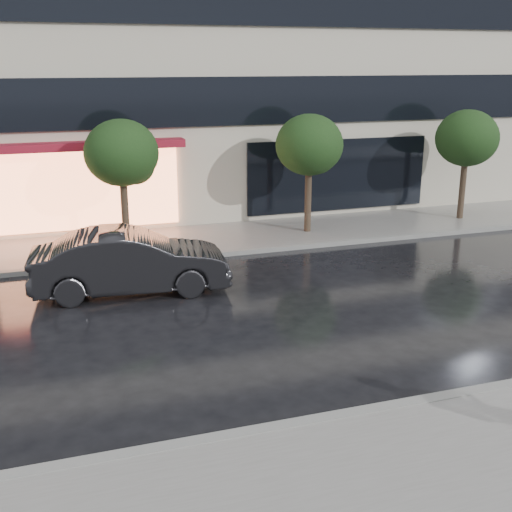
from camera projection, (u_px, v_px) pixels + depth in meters
name	position (u px, v px, depth m)	size (l,w,h in m)	color
ground	(367.00, 384.00, 11.60)	(120.00, 120.00, 0.00)	black
sidewalk_near	(481.00, 490.00, 8.63)	(60.00, 4.50, 0.12)	slate
sidewalk_far	(219.00, 238.00, 20.89)	(60.00, 3.50, 0.12)	slate
curb_near	(395.00, 407.00, 10.67)	(60.00, 0.25, 0.14)	gray
curb_far	(234.00, 252.00, 19.30)	(60.00, 0.25, 0.14)	gray
tree_mid_west	(124.00, 155.00, 18.97)	(2.20, 2.20, 3.99)	#33261C
tree_mid_east	(311.00, 147.00, 20.77)	(2.20, 2.20, 3.99)	#33261C
tree_far_east	(468.00, 140.00, 22.57)	(2.20, 2.20, 3.99)	#33261C
parked_car	(131.00, 262.00, 15.97)	(1.69, 4.86, 1.60)	black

